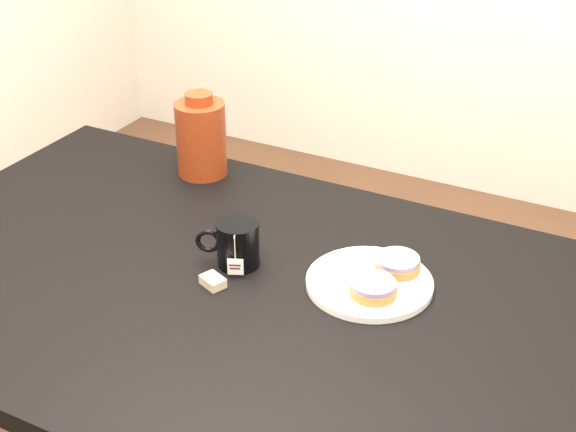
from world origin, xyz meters
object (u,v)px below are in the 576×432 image
at_px(table, 223,314).
at_px(bagel_front, 373,288).
at_px(bagel_package, 201,137).
at_px(teabag_pouch, 213,281).
at_px(bagel_back, 398,264).
at_px(plate, 369,282).
at_px(mug, 237,244).

height_order(table, bagel_front, bagel_front).
bearing_deg(bagel_front, bagel_package, 152.06).
xyz_separation_m(table, teabag_pouch, (-0.00, -0.03, 0.09)).
xyz_separation_m(table, bagel_package, (-0.27, 0.36, 0.17)).
bearing_deg(bagel_front, teabag_pouch, -161.34).
height_order(bagel_back, teabag_pouch, bagel_back).
bearing_deg(bagel_package, table, -52.88).
relative_size(bagel_back, bagel_package, 0.55).
height_order(plate, bagel_front, bagel_front).
xyz_separation_m(table, plate, (0.25, 0.11, 0.09)).
bearing_deg(bagel_back, mug, -159.81).
bearing_deg(table, plate, 22.56).
relative_size(bagel_front, mug, 0.84).
bearing_deg(bagel_front, plate, 120.27).
xyz_separation_m(plate, bagel_back, (0.03, 0.06, 0.02)).
height_order(bagel_front, mug, mug).
relative_size(plate, bagel_package, 1.19).
bearing_deg(bagel_front, table, -166.32).
distance_m(plate, bagel_package, 0.59).
bearing_deg(bagel_back, bagel_front, -96.09).
bearing_deg(bagel_back, teabag_pouch, -146.86).
height_order(bagel_back, bagel_front, same).
distance_m(table, plate, 0.29).
distance_m(plate, teabag_pouch, 0.29).
xyz_separation_m(plate, bagel_front, (0.02, -0.04, 0.02)).
relative_size(plate, bagel_back, 2.18).
distance_m(bagel_back, teabag_pouch, 0.34).
xyz_separation_m(bagel_front, bagel_package, (-0.55, 0.29, 0.06)).
distance_m(bagel_back, mug, 0.30).
distance_m(teabag_pouch, bagel_package, 0.48).
height_order(plate, mug, mug).
bearing_deg(plate, bagel_back, 59.87).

